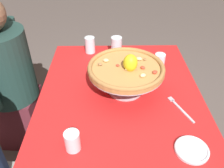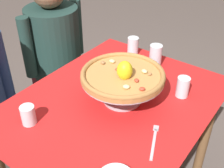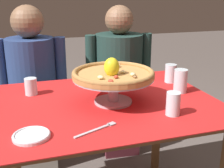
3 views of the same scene
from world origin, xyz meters
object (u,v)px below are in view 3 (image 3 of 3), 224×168
object	(u,v)px
dinner_fork	(98,129)
diner_left	(34,92)
pizza	(113,73)
water_glass_back_right	(171,74)
side_plate	(31,135)
water_glass_back_left	(31,88)
diner_right	(119,82)
pizza_stand	(113,85)
water_glass_side_right	(180,82)
water_glass_front_right	(173,105)

from	to	relation	value
dinner_fork	diner_left	size ratio (longest dim) A/B	0.16
pizza	water_glass_back_right	distance (m)	0.51
side_plate	water_glass_back_left	bearing A→B (deg)	87.56
diner_right	diner_left	bearing A→B (deg)	-178.77
dinner_fork	pizza_stand	bearing A→B (deg)	60.84
water_glass_side_right	pizza	bearing A→B (deg)	-174.39
diner_left	side_plate	bearing A→B (deg)	-92.41
water_glass_side_right	diner_left	size ratio (longest dim) A/B	0.11
dinner_fork	water_glass_front_right	bearing A→B (deg)	6.89
diner_right	pizza_stand	bearing A→B (deg)	-110.60
pizza	side_plate	distance (m)	0.51
pizza_stand	water_glass_front_right	size ratio (longest dim) A/B	3.73
pizza_stand	water_glass_back_right	bearing A→B (deg)	26.74
water_glass_back_left	side_plate	world-z (taller)	water_glass_back_left
water_glass_back_right	diner_right	size ratio (longest dim) A/B	0.09
water_glass_back_left	water_glass_back_right	world-z (taller)	water_glass_back_right
water_glass_side_right	diner_left	world-z (taller)	diner_left
water_glass_side_right	water_glass_back_right	world-z (taller)	water_glass_side_right
diner_left	dinner_fork	bearing A→B (deg)	-78.28
water_glass_front_right	water_glass_back_left	bearing A→B (deg)	142.03
water_glass_back_left	side_plate	distance (m)	0.50
pizza_stand	dinner_fork	distance (m)	0.32
pizza	diner_right	size ratio (longest dim) A/B	0.34
pizza_stand	water_glass_front_right	world-z (taller)	pizza_stand
water_glass_side_right	side_plate	size ratio (longest dim) A/B	0.90
pizza_stand	water_glass_back_right	world-z (taller)	pizza_stand
pizza	side_plate	xyz separation A→B (m)	(-0.41, -0.25, -0.15)
pizza	water_glass_back_left	world-z (taller)	pizza
water_glass_back_right	diner_left	distance (m)	1.01
side_plate	water_glass_back_right	bearing A→B (deg)	29.30
diner_right	water_glass_side_right	bearing A→B (deg)	-82.20
water_glass_side_right	water_glass_front_right	xyz separation A→B (m)	(-0.19, -0.26, -0.01)
dinner_fork	diner_right	size ratio (longest dim) A/B	0.16
water_glass_back_left	pizza	bearing A→B (deg)	-32.33
side_plate	dinner_fork	bearing A→B (deg)	-2.91
water_glass_back_left	side_plate	size ratio (longest dim) A/B	0.64
side_plate	diner_left	xyz separation A→B (m)	(0.04, 1.04, -0.18)
water_glass_back_right	dinner_fork	distance (m)	0.77
side_plate	dinner_fork	world-z (taller)	side_plate
water_glass_back_left	side_plate	bearing A→B (deg)	-92.44
water_glass_side_right	dinner_fork	world-z (taller)	water_glass_side_right
water_glass_side_right	water_glass_front_right	bearing A→B (deg)	-125.63
diner_right	water_glass_back_right	bearing A→B (deg)	-75.98
water_glass_side_right	diner_right	distance (m)	0.79
pizza_stand	diner_left	size ratio (longest dim) A/B	0.33
diner_left	water_glass_back_right	bearing A→B (deg)	-34.55
side_plate	pizza	bearing A→B (deg)	31.81
water_glass_back_left	water_glass_back_right	bearing A→B (deg)	-1.57
water_glass_side_right	side_plate	distance (m)	0.87
water_glass_front_right	side_plate	world-z (taller)	water_glass_front_right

